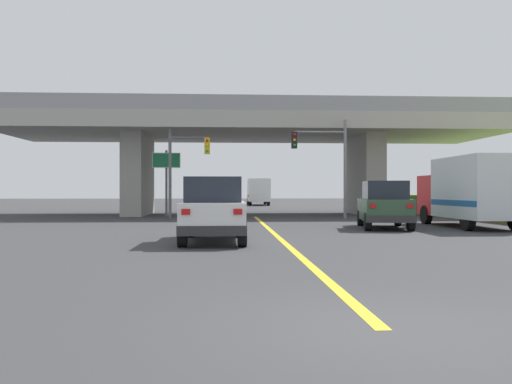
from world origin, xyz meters
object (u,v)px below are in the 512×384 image
object	(u,v)px
suv_lead	(214,210)
traffic_signal_farside	(183,161)
box_truck	(471,191)
traffic_signal_nearside	(327,156)
suv_crossing	(384,205)
semi_truck_distant	(258,191)
highway_sign	(166,167)

from	to	relation	value
suv_lead	traffic_signal_farside	bearing A→B (deg)	98.05
suv_lead	box_truck	size ratio (longest dim) A/B	0.67
box_truck	traffic_signal_nearside	xyz separation A→B (m)	(-4.86, 7.87, 2.02)
suv_lead	traffic_signal_nearside	bearing A→B (deg)	65.97
traffic_signal_farside	suv_crossing	bearing A→B (deg)	-44.61
suv_crossing	box_truck	bearing A→B (deg)	13.90
traffic_signal_farside	semi_truck_distant	bearing A→B (deg)	78.22
traffic_signal_farside	suv_lead	bearing A→B (deg)	-81.95
semi_truck_distant	traffic_signal_nearside	bearing A→B (deg)	-85.86
box_truck	traffic_signal_farside	world-z (taller)	traffic_signal_farside
semi_truck_distant	suv_crossing	bearing A→B (deg)	-85.39
traffic_signal_nearside	highway_sign	bearing A→B (deg)	161.51
box_truck	semi_truck_distant	bearing A→B (deg)	100.47
traffic_signal_farside	box_truck	bearing A→B (deg)	-33.67
highway_sign	semi_truck_distant	distance (m)	28.15
suv_lead	highway_sign	size ratio (longest dim) A/B	1.08
traffic_signal_farside	semi_truck_distant	world-z (taller)	traffic_signal_farside
traffic_signal_nearside	traffic_signal_farside	bearing A→B (deg)	173.71
box_truck	traffic_signal_farside	bearing A→B (deg)	146.33
suv_crossing	highway_sign	world-z (taller)	highway_sign
suv_lead	semi_truck_distant	xyz separation A→B (m)	(4.03, 44.30, 0.56)
suv_crossing	traffic_signal_farside	bearing A→B (deg)	144.44
suv_lead	box_truck	xyz separation A→B (m)	(11.09, 6.10, 0.59)
suv_lead	box_truck	bearing A→B (deg)	28.82
suv_lead	suv_crossing	xyz separation A→B (m)	(7.14, 5.77, -0.00)
suv_lead	traffic_signal_nearside	xyz separation A→B (m)	(6.23, 13.97, 2.62)
traffic_signal_farside	highway_sign	distance (m)	2.62
box_truck	highway_sign	bearing A→B (deg)	142.52
suv_lead	traffic_signal_nearside	distance (m)	15.52
traffic_signal_nearside	semi_truck_distant	distance (m)	30.48
suv_lead	highway_sign	distance (m)	17.62
suv_crossing	traffic_signal_farside	size ratio (longest dim) A/B	0.87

